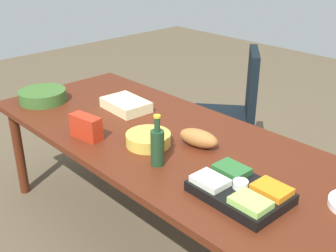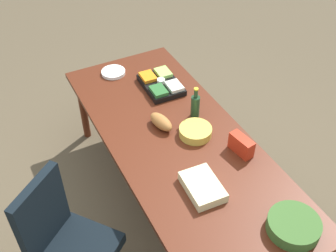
{
  "view_description": "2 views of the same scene",
  "coord_description": "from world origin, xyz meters",
  "views": [
    {
      "loc": [
        -1.61,
        1.53,
        1.84
      ],
      "look_at": [
        -0.02,
        0.02,
        0.83
      ],
      "focal_mm": 44.99,
      "sensor_mm": 36.0,
      "label": 1
    },
    {
      "loc": [
        2.02,
        -1.13,
        2.94
      ],
      "look_at": [
        -0.11,
        -0.03,
        0.81
      ],
      "focal_mm": 44.34,
      "sensor_mm": 36.0,
      "label": 2
    }
  ],
  "objects": [
    {
      "name": "bread_loaf",
      "position": [
        -0.19,
        -0.05,
        0.8
      ],
      "size": [
        0.26,
        0.16,
        0.1
      ],
      "primitive_type": "ellipsoid",
      "rotation": [
        0.0,
        0.0,
        0.2
      ],
      "color": "#A46832",
      "rests_on": "conference_table"
    },
    {
      "name": "ground_plane",
      "position": [
        0.0,
        0.0,
        0.0
      ],
      "size": [
        10.0,
        10.0,
        0.0
      ],
      "primitive_type": "plane",
      "color": "brown"
    },
    {
      "name": "chip_bowl",
      "position": [
        0.01,
        0.14,
        0.78
      ],
      "size": [
        0.31,
        0.31,
        0.07
      ],
      "primitive_type": "cylinder",
      "rotation": [
        0.0,
        0.0,
        0.26
      ],
      "color": "gold",
      "rests_on": "conference_table"
    },
    {
      "name": "chip_bag_red",
      "position": [
        0.33,
        0.35,
        0.82
      ],
      "size": [
        0.21,
        0.11,
        0.14
      ],
      "primitive_type": "cube",
      "rotation": [
        0.0,
        0.0,
        0.15
      ],
      "color": "red",
      "rests_on": "conference_table"
    },
    {
      "name": "wine_bottle",
      "position": [
        -0.19,
        0.25,
        0.85
      ],
      "size": [
        0.09,
        0.09,
        0.28
      ],
      "color": "#1D3D22",
      "rests_on": "conference_table"
    },
    {
      "name": "sheet_cake",
      "position": [
        0.51,
        -0.09,
        0.78
      ],
      "size": [
        0.33,
        0.24,
        0.07
      ],
      "primitive_type": "cube",
      "rotation": [
        0.0,
        0.0,
        -0.06
      ],
      "color": "beige",
      "rests_on": "conference_table"
    },
    {
      "name": "veggie_tray",
      "position": [
        -0.67,
        0.18,
        0.78
      ],
      "size": [
        0.43,
        0.31,
        0.09
      ],
      "color": "black",
      "rests_on": "conference_table"
    },
    {
      "name": "salad_bowl",
      "position": [
        1.04,
        0.24,
        0.79
      ],
      "size": [
        0.36,
        0.36,
        0.08
      ],
      "primitive_type": "cylinder",
      "rotation": [
        0.0,
        0.0,
        -0.1
      ],
      "color": "#396128",
      "rests_on": "conference_table"
    },
    {
      "name": "office_chair",
      "position": [
        0.34,
        -1.01,
        0.4
      ],
      "size": [
        0.67,
        0.67,
        1.03
      ],
      "color": "gray",
      "rests_on": "ground"
    },
    {
      "name": "conference_table",
      "position": [
        0.0,
        0.0,
        0.68
      ],
      "size": [
        2.54,
        1.03,
        0.75
      ],
      "color": "#502010",
      "rests_on": "ground"
    }
  ]
}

